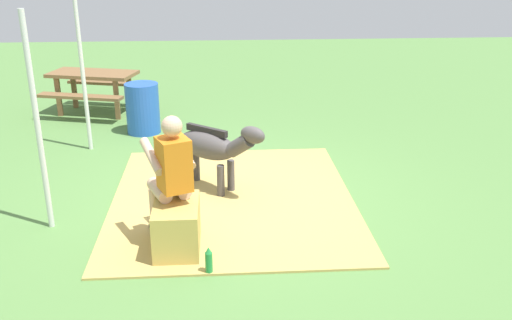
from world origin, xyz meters
name	(u,v)px	position (x,y,z in m)	size (l,w,h in m)	color
ground_plane	(237,196)	(0.00, 0.00, 0.00)	(24.00, 24.00, 0.00)	#568442
hay_patch	(233,199)	(-0.11, 0.05, 0.01)	(3.33, 2.85, 0.02)	tan
hay_bale	(177,227)	(-1.26, 0.64, 0.25)	(0.69, 0.44, 0.50)	tan
person_seated	(171,173)	(-1.10, 0.68, 0.77)	(0.72, 0.58, 1.38)	#D8AD8C
pony_standing	(213,147)	(0.17, 0.28, 0.58)	(0.98, 1.13, 0.94)	#4C4747
soda_bottle	(209,261)	(-1.73, 0.32, 0.14)	(0.07, 0.07, 0.28)	#268C3F
water_barrel	(143,108)	(2.59, 1.41, 0.40)	(0.53, 0.53, 0.81)	blue
tent_pole_left	(37,125)	(-0.66, 2.04, 1.15)	(0.06, 0.06, 2.30)	silver
tent_pole_right	(83,73)	(1.84, 2.12, 1.15)	(0.06, 0.06, 2.30)	silver
picnic_bench	(93,82)	(3.79, 2.42, 0.58)	(1.65, 1.79, 0.75)	brown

